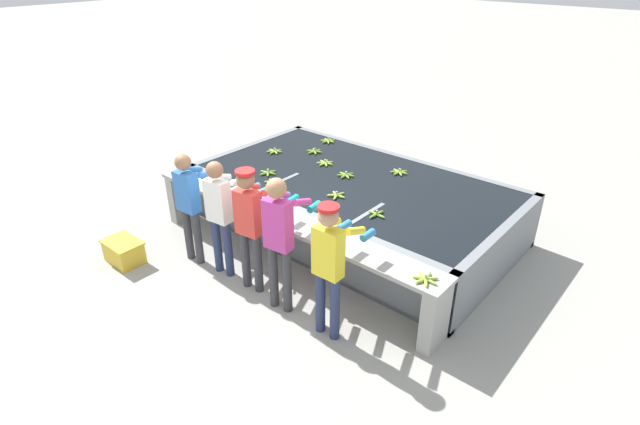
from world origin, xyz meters
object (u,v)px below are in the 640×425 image
object	(u,v)px
worker_0	(190,199)
knife_0	(220,184)
worker_1	(221,208)
banana_bunch_floating_1	(399,172)
banana_bunch_floating_4	(325,163)
worker_3	(280,232)
banana_bunch_floating_9	(273,182)
banana_bunch_floating_5	(315,151)
banana_bunch_floating_6	(268,173)
banana_bunch_floating_7	(275,151)
banana_bunch_ledge_0	(426,279)
worker_2	(250,219)
banana_bunch_floating_2	(328,141)
crate	(124,251)
banana_bunch_floating_8	(346,175)
knife_1	(256,209)
banana_bunch_floating_3	(377,214)
worker_4	(330,259)
banana_bunch_floating_0	(337,195)

from	to	relation	value
worker_0	knife_0	size ratio (longest dim) A/B	4.59
worker_0	worker_1	size ratio (longest dim) A/B	0.98
banana_bunch_floating_1	banana_bunch_floating_4	distance (m)	1.19
worker_3	banana_bunch_floating_9	bearing A→B (deg)	137.81
worker_3	banana_bunch_floating_5	distance (m)	3.08
banana_bunch_floating_1	banana_bunch_floating_5	size ratio (longest dim) A/B	0.99
banana_bunch_floating_6	banana_bunch_floating_7	xyz separation A→B (m)	(-0.57, 0.71, -0.00)
banana_bunch_floating_6	banana_bunch_ledge_0	bearing A→B (deg)	-15.35
worker_1	worker_2	distance (m)	0.55
worker_3	banana_bunch_floating_2	world-z (taller)	worker_3
worker_1	banana_bunch_floating_4	distance (m)	2.24
banana_bunch_floating_5	crate	xyz separation A→B (m)	(-0.65, -3.29, -0.68)
banana_bunch_floating_1	banana_bunch_floating_2	xyz separation A→B (m)	(-1.73, 0.37, 0.00)
banana_bunch_floating_8	banana_bunch_floating_2	bearing A→B (deg)	139.77
worker_1	banana_bunch_floating_8	bearing A→B (deg)	78.96
banana_bunch_floating_1	knife_1	bearing A→B (deg)	-108.92
banana_bunch_floating_7	banana_bunch_floating_4	bearing A→B (deg)	8.89
worker_3	banana_bunch_floating_6	distance (m)	2.18
banana_bunch_floating_2	banana_bunch_floating_5	distance (m)	0.57
worker_2	banana_bunch_floating_2	distance (m)	3.33
banana_bunch_floating_3	worker_0	bearing A→B (deg)	-145.51
banana_bunch_floating_1	knife_0	bearing A→B (deg)	-130.59
banana_bunch_floating_8	banana_bunch_floating_1	bearing A→B (deg)	48.25
banana_bunch_floating_4	banana_bunch_floating_9	bearing A→B (deg)	-95.47
worker_2	banana_bunch_floating_1	world-z (taller)	worker_2
worker_1	banana_bunch_ledge_0	xyz separation A→B (m)	(2.68, 0.48, -0.11)
worker_4	banana_bunch_floating_2	bearing A→B (deg)	129.92
banana_bunch_floating_3	banana_bunch_floating_9	xyz separation A→B (m)	(-1.72, -0.16, -0.00)
crate	worker_3	bearing A→B (deg)	17.16
knife_0	banana_bunch_floating_2	bearing A→B (deg)	89.18
banana_bunch_floating_3	banana_bunch_floating_9	world-z (taller)	same
banana_bunch_ledge_0	crate	world-z (taller)	banana_bunch_ledge_0
banana_bunch_floating_0	crate	bearing A→B (deg)	-132.18
knife_0	knife_1	world-z (taller)	same
worker_1	crate	size ratio (longest dim) A/B	2.91
knife_1	worker_0	bearing A→B (deg)	-146.09
worker_2	banana_bunch_floating_9	distance (m)	1.42
banana_bunch_floating_2	worker_3	bearing A→B (deg)	-58.99
worker_1	banana_bunch_floating_0	world-z (taller)	worker_1
banana_bunch_floating_0	banana_bunch_floating_2	distance (m)	2.22
worker_1	worker_4	world-z (taller)	worker_4
worker_0	worker_4	world-z (taller)	worker_4
worker_1	knife_0	bearing A→B (deg)	141.59
banana_bunch_floating_1	banana_bunch_floating_3	bearing A→B (deg)	-68.92
banana_bunch_floating_1	banana_bunch_ledge_0	distance (m)	2.81
banana_bunch_floating_1	banana_bunch_floating_6	distance (m)	2.01
banana_bunch_floating_3	crate	world-z (taller)	banana_bunch_floating_3
banana_bunch_floating_0	knife_1	world-z (taller)	banana_bunch_floating_0
worker_2	banana_bunch_floating_6	size ratio (longest dim) A/B	5.85
worker_0	banana_bunch_floating_0	distance (m)	1.98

